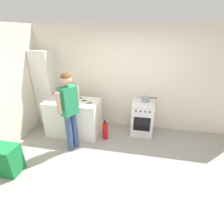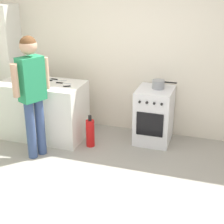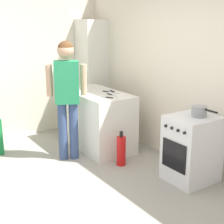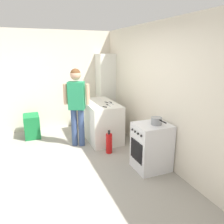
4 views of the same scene
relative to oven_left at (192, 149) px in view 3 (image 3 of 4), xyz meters
The scene contains 13 objects.
ground_plane 1.67m from the oven_left, 102.51° to the right, with size 8.00×8.00×0.00m, color gray.
back_wall 1.01m from the oven_left, 133.25° to the left, with size 6.00×0.10×2.60m, color silver.
side_wall_left 3.29m from the oven_left, 158.23° to the right, with size 0.10×3.10×2.60m, color silver.
counter_unit 1.74m from the oven_left, 167.47° to the right, with size 1.30×0.70×0.90m, color silver.
oven_left is the anchor object (origin of this frame).
pot 0.49m from the oven_left, 53.40° to the left, with size 0.37×0.19×0.13m.
knife_bread 1.50m from the oven_left, 159.81° to the right, with size 0.31×0.21×0.01m.
knife_carving 1.63m from the oven_left, behind, with size 0.33×0.12×0.01m.
knife_paring 1.69m from the oven_left, behind, with size 0.21×0.05×0.01m.
knife_utility 1.48m from the oven_left, 167.16° to the right, with size 0.25×0.04×0.01m.
person 1.89m from the oven_left, 146.55° to the right, with size 0.33×0.52×1.72m.
fire_extinguisher 1.01m from the oven_left, 151.22° to the right, with size 0.13×0.13×0.50m.
larder_cabinet 2.71m from the oven_left, behind, with size 0.48×0.44×2.00m, color silver.
Camera 3 is at (3.17, -1.49, 2.02)m, focal length 55.00 mm.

